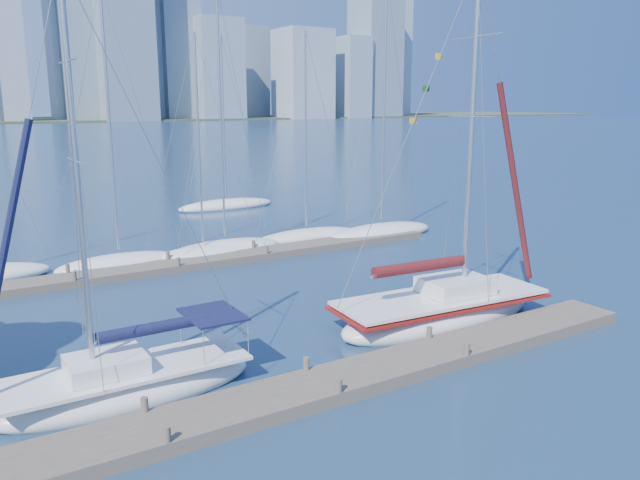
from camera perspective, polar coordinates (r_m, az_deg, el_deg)
ground at (r=19.05m, az=0.17°, el=-13.80°), size 700.00×700.00×0.00m
near_dock at (r=18.97m, az=0.17°, el=-13.26°), size 26.00×2.00×0.40m
far_dock at (r=33.45m, az=-11.64°, el=-2.08°), size 30.00×1.80×0.36m
sailboat_navy at (r=19.22m, az=-17.38°, el=-10.80°), size 7.65×2.52×12.41m
sailboat_maroon at (r=24.84m, az=11.08°, el=-5.09°), size 9.48×3.79×14.16m
bg_boat_1 at (r=34.14m, az=-17.84°, el=-1.96°), size 6.83×4.55×14.37m
bg_boat_2 at (r=35.13m, az=-10.60°, el=-1.21°), size 6.36×3.94×12.32m
bg_boat_3 at (r=36.01m, az=-8.66°, el=-0.75°), size 7.27×4.65×14.93m
bg_boat_4 at (r=39.11m, az=-1.27°, el=0.38°), size 7.57×2.92×12.94m
bg_boat_5 at (r=40.35m, az=5.64°, el=0.79°), size 8.17×4.61×16.35m
bg_boat_7 at (r=51.40m, az=-8.56°, el=3.18°), size 8.44×4.83×13.89m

